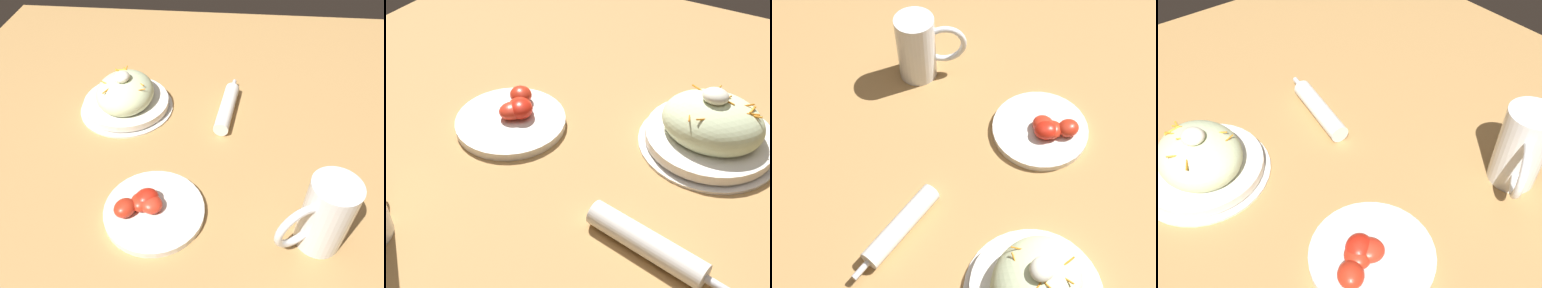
% 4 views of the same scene
% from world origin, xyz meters
% --- Properties ---
extents(ground_plane, '(1.43, 1.43, 0.00)m').
position_xyz_m(ground_plane, '(0.00, 0.00, 0.00)').
color(ground_plane, '#B2844C').
extents(salad_plate, '(0.23, 0.23, 0.11)m').
position_xyz_m(salad_plate, '(0.13, 0.18, 0.04)').
color(salad_plate, white).
rests_on(salad_plate, ground_plane).
extents(napkin_roll, '(0.21, 0.06, 0.04)m').
position_xyz_m(napkin_roll, '(0.13, -0.07, 0.02)').
color(napkin_roll, white).
rests_on(napkin_roll, ground_plane).
extents(tomato_plate, '(0.19, 0.19, 0.04)m').
position_xyz_m(tomato_plate, '(-0.19, 0.07, 0.01)').
color(tomato_plate, white).
rests_on(tomato_plate, ground_plane).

